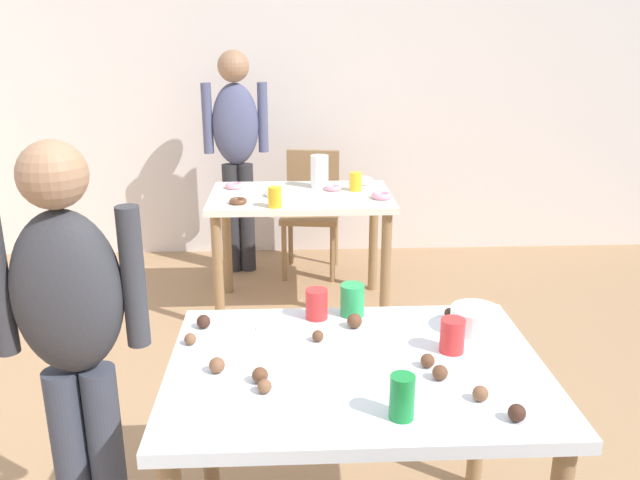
# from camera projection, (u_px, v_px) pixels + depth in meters

# --- Properties ---
(wall_back) EXTENTS (6.40, 0.10, 2.60)m
(wall_back) POSITION_uv_depth(u_px,v_px,m) (301.00, 84.00, 4.91)
(wall_back) COLOR silver
(wall_back) RESTS_ON ground_plane
(dining_table_near) EXTENTS (1.14, 0.83, 0.75)m
(dining_table_near) POSITION_uv_depth(u_px,v_px,m) (356.00, 393.00, 2.01)
(dining_table_near) COLOR silver
(dining_table_near) RESTS_ON ground_plane
(dining_table_far) EXTENTS (1.10, 0.70, 0.75)m
(dining_table_far) POSITION_uv_depth(u_px,v_px,m) (301.00, 212.00, 3.99)
(dining_table_far) COLOR silver
(dining_table_far) RESTS_ON ground_plane
(chair_far_table) EXTENTS (0.45, 0.45, 0.87)m
(chair_far_table) POSITION_uv_depth(u_px,v_px,m) (312.00, 204.00, 4.71)
(chair_far_table) COLOR olive
(chair_far_table) RESTS_ON ground_plane
(person_girl_near) EXTENTS (0.45, 0.23, 1.43)m
(person_girl_near) POSITION_uv_depth(u_px,v_px,m) (73.00, 333.00, 1.95)
(person_girl_near) COLOR #383D4C
(person_girl_near) RESTS_ON ground_plane
(person_adult_far) EXTENTS (0.45, 0.23, 1.57)m
(person_adult_far) POSITION_uv_depth(u_px,v_px,m) (236.00, 143.00, 4.55)
(person_adult_far) COLOR #28282D
(person_adult_far) RESTS_ON ground_plane
(mixing_bowl) EXTENTS (0.16, 0.16, 0.08)m
(mixing_bowl) POSITION_uv_depth(u_px,v_px,m) (475.00, 319.00, 2.18)
(mixing_bowl) COLOR white
(mixing_bowl) RESTS_ON dining_table_near
(soda_can) EXTENTS (0.07, 0.07, 0.12)m
(soda_can) POSITION_uv_depth(u_px,v_px,m) (402.00, 397.00, 1.69)
(soda_can) COLOR #198438
(soda_can) RESTS_ON dining_table_near
(fork_near) EXTENTS (0.17, 0.02, 0.01)m
(fork_near) POSITION_uv_depth(u_px,v_px,m) (281.00, 328.00, 2.20)
(fork_near) COLOR silver
(fork_near) RESTS_ON dining_table_near
(cup_near_0) EXTENTS (0.08, 0.08, 0.11)m
(cup_near_0) POSITION_uv_depth(u_px,v_px,m) (352.00, 300.00, 2.29)
(cup_near_0) COLOR green
(cup_near_0) RESTS_ON dining_table_near
(cup_near_1) EXTENTS (0.08, 0.08, 0.11)m
(cup_near_1) POSITION_uv_depth(u_px,v_px,m) (317.00, 304.00, 2.27)
(cup_near_1) COLOR red
(cup_near_1) RESTS_ON dining_table_near
(cup_near_2) EXTENTS (0.08, 0.08, 0.11)m
(cup_near_2) POSITION_uv_depth(u_px,v_px,m) (452.00, 336.00, 2.04)
(cup_near_2) COLOR red
(cup_near_2) RESTS_ON dining_table_near
(cake_ball_0) EXTENTS (0.05, 0.05, 0.05)m
(cake_ball_0) POSITION_uv_depth(u_px,v_px,m) (260.00, 375.00, 1.87)
(cake_ball_0) COLOR brown
(cake_ball_0) RESTS_ON dining_table_near
(cake_ball_1) EXTENTS (0.05, 0.05, 0.05)m
(cake_ball_1) POSITION_uv_depth(u_px,v_px,m) (517.00, 413.00, 1.68)
(cake_ball_1) COLOR #3D2319
(cake_ball_1) RESTS_ON dining_table_near
(cake_ball_2) EXTENTS (0.04, 0.04, 0.04)m
(cake_ball_2) POSITION_uv_depth(u_px,v_px,m) (264.00, 386.00, 1.81)
(cake_ball_2) COLOR brown
(cake_ball_2) RESTS_ON dining_table_near
(cake_ball_3) EXTENTS (0.04, 0.04, 0.04)m
(cake_ball_3) POSITION_uv_depth(u_px,v_px,m) (190.00, 339.00, 2.09)
(cake_ball_3) COLOR brown
(cake_ball_3) RESTS_ON dining_table_near
(cake_ball_4) EXTENTS (0.05, 0.05, 0.05)m
(cake_ball_4) POSITION_uv_depth(u_px,v_px,m) (440.00, 373.00, 1.88)
(cake_ball_4) COLOR brown
(cake_ball_4) RESTS_ON dining_table_near
(cake_ball_5) EXTENTS (0.04, 0.04, 0.04)m
(cake_ball_5) POSITION_uv_depth(u_px,v_px,m) (480.00, 394.00, 1.78)
(cake_ball_5) COLOR brown
(cake_ball_5) RESTS_ON dining_table_near
(cake_ball_6) EXTENTS (0.05, 0.05, 0.05)m
(cake_ball_6) POSITION_uv_depth(u_px,v_px,m) (217.00, 365.00, 1.92)
(cake_ball_6) COLOR brown
(cake_ball_6) RESTS_ON dining_table_near
(cake_ball_7) EXTENTS (0.04, 0.04, 0.04)m
(cake_ball_7) POSITION_uv_depth(u_px,v_px,m) (450.00, 313.00, 2.28)
(cake_ball_7) COLOR #3D2319
(cake_ball_7) RESTS_ON dining_table_near
(cake_ball_8) EXTENTS (0.04, 0.04, 0.04)m
(cake_ball_8) POSITION_uv_depth(u_px,v_px,m) (428.00, 361.00, 1.95)
(cake_ball_8) COLOR brown
(cake_ball_8) RESTS_ON dining_table_near
(cake_ball_9) EXTENTS (0.04, 0.04, 0.04)m
(cake_ball_9) POSITION_uv_depth(u_px,v_px,m) (318.00, 336.00, 2.11)
(cake_ball_9) COLOR brown
(cake_ball_9) RESTS_ON dining_table_near
(cake_ball_10) EXTENTS (0.05, 0.05, 0.05)m
(cake_ball_10) POSITION_uv_depth(u_px,v_px,m) (355.00, 321.00, 2.20)
(cake_ball_10) COLOR brown
(cake_ball_10) RESTS_ON dining_table_near
(cake_ball_11) EXTENTS (0.05, 0.05, 0.05)m
(cake_ball_11) POSITION_uv_depth(u_px,v_px,m) (204.00, 322.00, 2.20)
(cake_ball_11) COLOR #3D2319
(cake_ball_11) RESTS_ON dining_table_near
(pitcher_far) EXTENTS (0.11, 0.11, 0.20)m
(pitcher_far) POSITION_uv_depth(u_px,v_px,m) (319.00, 171.00, 4.09)
(pitcher_far) COLOR white
(pitcher_far) RESTS_ON dining_table_far
(cup_far_0) EXTENTS (0.07, 0.07, 0.11)m
(cup_far_0) POSITION_uv_depth(u_px,v_px,m) (356.00, 182.00, 4.03)
(cup_far_0) COLOR yellow
(cup_far_0) RESTS_ON dining_table_far
(cup_far_1) EXTENTS (0.08, 0.08, 0.12)m
(cup_far_1) POSITION_uv_depth(u_px,v_px,m) (275.00, 197.00, 3.65)
(cup_far_1) COLOR yellow
(cup_far_1) RESTS_ON dining_table_far
(donut_far_0) EXTENTS (0.14, 0.14, 0.04)m
(donut_far_0) POSITION_uv_depth(u_px,v_px,m) (362.00, 181.00, 4.21)
(donut_far_0) COLOR white
(donut_far_0) RESTS_ON dining_table_far
(donut_far_1) EXTENTS (0.10, 0.10, 0.03)m
(donut_far_1) POSITION_uv_depth(u_px,v_px,m) (238.00, 201.00, 3.74)
(donut_far_1) COLOR brown
(donut_far_1) RESTS_ON dining_table_far
(donut_far_2) EXTENTS (0.12, 0.12, 0.04)m
(donut_far_2) POSITION_uv_depth(u_px,v_px,m) (382.00, 195.00, 3.85)
(donut_far_2) COLOR pink
(donut_far_2) RESTS_ON dining_table_far
(donut_far_3) EXTENTS (0.10, 0.10, 0.03)m
(donut_far_3) POSITION_uv_depth(u_px,v_px,m) (333.00, 188.00, 4.05)
(donut_far_3) COLOR pink
(donut_far_3) RESTS_ON dining_table_far
(donut_far_4) EXTENTS (0.11, 0.11, 0.03)m
(donut_far_4) POSITION_uv_depth(u_px,v_px,m) (234.00, 186.00, 4.10)
(donut_far_4) COLOR pink
(donut_far_4) RESTS_ON dining_table_far
(donut_far_5) EXTENTS (0.13, 0.13, 0.04)m
(donut_far_5) POSITION_uv_depth(u_px,v_px,m) (276.00, 193.00, 3.91)
(donut_far_5) COLOR white
(donut_far_5) RESTS_ON dining_table_far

